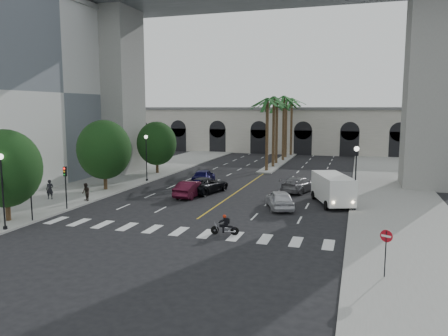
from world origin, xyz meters
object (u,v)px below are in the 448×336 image
cargo_van (333,188)px  pedestrian_b (86,192)px  car_e (204,176)px  do_not_enter_sign (386,244)px  car_a (280,199)px  motorcycle_rider (226,226)px  lamp_post_left_far (146,154)px  car_b (191,189)px  car_c (206,185)px  pedestrian_a (50,189)px  traffic_signal_far (65,180)px  lamp_post_left_near (2,185)px  traffic_signal_near (31,189)px  lamp_post_right (356,173)px  car_d (299,184)px

cargo_van → pedestrian_b: bearing=175.7°
cargo_van → pedestrian_b: size_ratio=4.02×
car_e → cargo_van: cargo_van is taller
do_not_enter_sign → pedestrian_b: bearing=-179.8°
car_a → motorcycle_rider: bearing=56.0°
lamp_post_left_far → cargo_van: (20.92, -5.72, -1.78)m
car_a → car_b: 9.21m
car_b → do_not_enter_sign: do_not_enter_sign is taller
car_b → car_c: 2.50m
pedestrian_a → car_b: bearing=4.2°
motorcycle_rider → pedestrian_b: (-14.78, 5.80, 0.33)m
motorcycle_rider → car_b: (-6.78, 11.01, 0.15)m
car_c → pedestrian_a: (-12.31, -7.82, 0.26)m
traffic_signal_far → motorcycle_rider: bearing=-10.9°
cargo_van → car_c: bearing=151.9°
lamp_post_left_near → traffic_signal_near: bearing=87.7°
lamp_post_right → traffic_signal_near: size_ratio=1.47×
do_not_enter_sign → pedestrian_a: bearing=-176.6°
cargo_van → pedestrian_b: cargo_van is taller
lamp_post_left_far → do_not_enter_sign: 33.12m
traffic_signal_near → traffic_signal_far: same height
cargo_van → car_e: bearing=134.9°
lamp_post_left_near → lamp_post_right: size_ratio=1.00×
car_c → car_d: size_ratio=1.05×
motorcycle_rider → cargo_van: 13.19m
pedestrian_b → pedestrian_a: bearing=-144.4°
traffic_signal_far → do_not_enter_sign: bearing=-17.9°
lamp_post_right → motorcycle_rider: lamp_post_right is taller
car_d → do_not_enter_sign: do_not_enter_sign is taller
lamp_post_left_near → motorcycle_rider: size_ratio=2.80×
lamp_post_left_far → lamp_post_right: same height
lamp_post_right → do_not_enter_sign: size_ratio=2.11×
cargo_van → traffic_signal_near: bearing=-168.2°
cargo_van → car_d: bearing=105.8°
lamp_post_left_near → car_b: 16.86m
lamp_post_left_near → traffic_signal_near: (0.10, 2.50, -0.71)m
lamp_post_left_far → car_b: bearing=-38.6°
lamp_post_right → car_a: size_ratio=1.14×
car_c → do_not_enter_sign: 24.35m
car_d → pedestrian_b: pedestrian_b is taller
lamp_post_left_near → pedestrian_a: lamp_post_left_near is taller
lamp_post_right → car_e: lamp_post_right is taller
pedestrian_b → car_d: bearing=64.0°
lamp_post_right → car_c: 15.03m
traffic_signal_near → car_e: (6.36, 19.64, -1.71)m
car_d → car_c: bearing=37.4°
lamp_post_right → car_e: size_ratio=1.14×
lamp_post_left_far → pedestrian_a: bearing=-107.8°
traffic_signal_far → car_a: size_ratio=0.78×
car_b → pedestrian_a: size_ratio=2.65×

